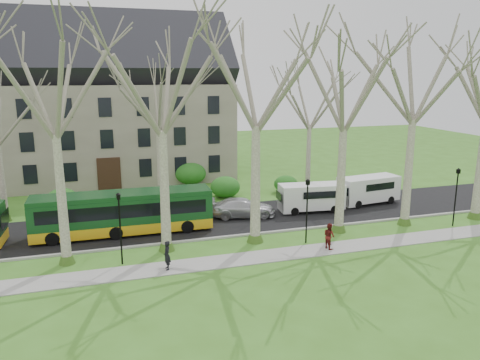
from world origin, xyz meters
name	(u,v)px	position (x,y,z in m)	size (l,w,h in m)	color
ground	(216,247)	(0.00, 0.00, 0.00)	(120.00, 120.00, 0.00)	#3D7120
sidewalk	(226,261)	(0.00, -2.50, 0.03)	(70.00, 2.00, 0.06)	gray
road	(198,222)	(0.00, 5.50, 0.03)	(80.00, 8.00, 0.06)	black
curb	(210,239)	(0.00, 1.50, 0.07)	(80.00, 0.25, 0.14)	#A5A39E
building	(103,103)	(-6.00, 24.00, 8.07)	(26.50, 12.20, 16.00)	slate
tree_row_verge	(213,140)	(0.00, 0.30, 7.00)	(49.00, 7.00, 14.00)	gray
tree_row_far	(167,136)	(-1.33, 11.00, 6.00)	(33.00, 7.00, 12.00)	gray
lamp_row	(219,214)	(0.00, -1.00, 2.57)	(36.22, 0.22, 4.30)	black
hedges	(127,188)	(-4.67, 14.00, 1.00)	(30.60, 8.60, 2.00)	#255A19
bus_follow	(124,212)	(-5.50, 4.43, 1.59)	(12.24, 2.55, 3.06)	#123F1A
sedan	(243,208)	(3.68, 5.67, 0.79)	(2.05, 5.04, 1.46)	silver
van_a	(311,198)	(9.47, 5.41, 1.20)	(5.21, 1.89, 2.27)	white
van_b	(368,190)	(15.20, 6.10, 1.24)	(5.43, 1.97, 2.37)	white
pedestrian_a	(167,255)	(-3.56, -2.71, 0.91)	(0.62, 0.41, 1.70)	black
pedestrian_b	(329,236)	(6.91, -2.50, 0.90)	(0.82, 0.64, 1.68)	#5C1715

